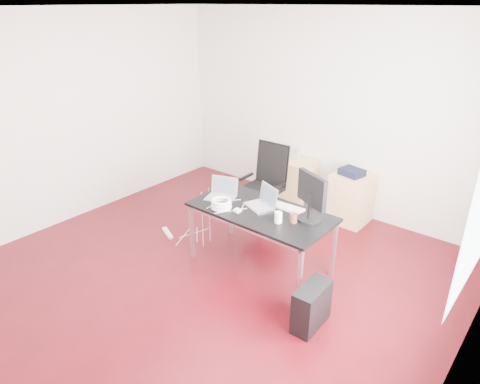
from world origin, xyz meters
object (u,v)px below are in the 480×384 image
Objects in this scene: filing_cabinet_left at (295,182)px; pc_tower at (312,306)px; desk at (261,215)px; office_chair at (266,180)px; filing_cabinet_right at (351,198)px.

pc_tower is at bearing -53.99° from filing_cabinet_left.
desk is 1.85m from filing_cabinet_left.
office_chair reaches higher than filing_cabinet_right.
pc_tower is (1.62, -1.47, -0.39)m from office_chair.
office_chair is 2.22m from pc_tower.
filing_cabinet_left is 2.73m from pc_tower.
filing_cabinet_right is at bearing 80.34° from desk.
pc_tower is (0.69, -2.20, -0.13)m from filing_cabinet_right.
desk is at bearing -99.66° from filing_cabinet_right.
filing_cabinet_left is 0.91m from filing_cabinet_right.
filing_cabinet_right is 2.31m from pc_tower.
filing_cabinet_left is 1.56× the size of pc_tower.
filing_cabinet_right is at bearing 0.00° from filing_cabinet_left.
pc_tower is at bearing -26.83° from desk.
filing_cabinet_right is at bearing 105.34° from pc_tower.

